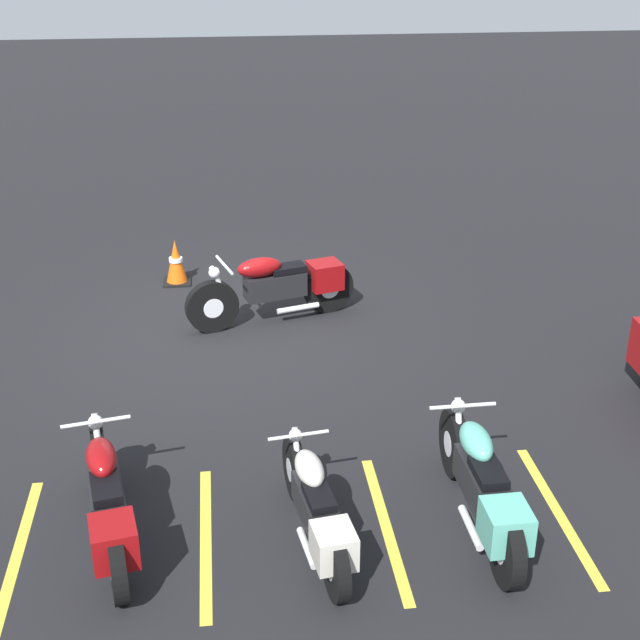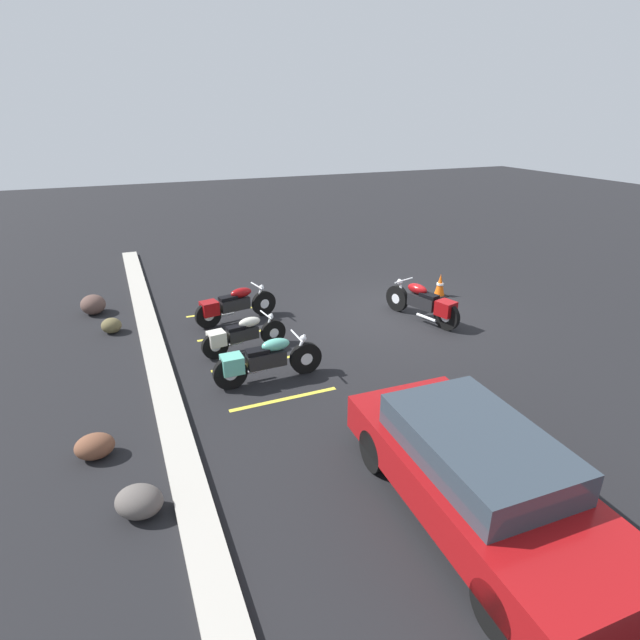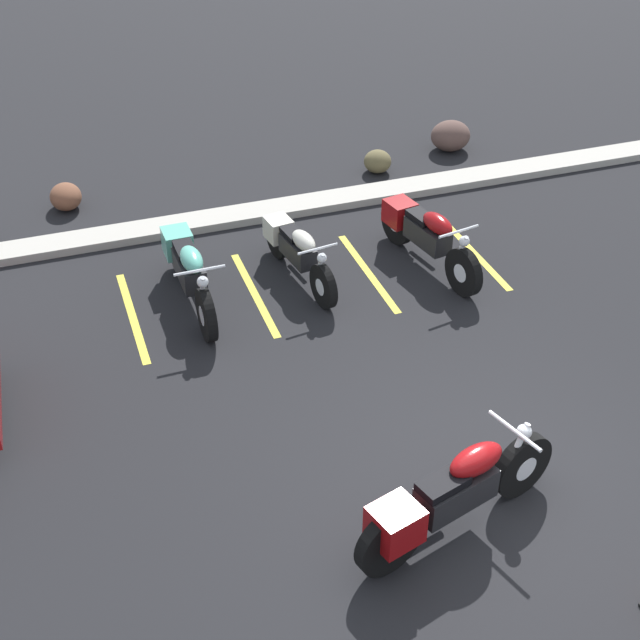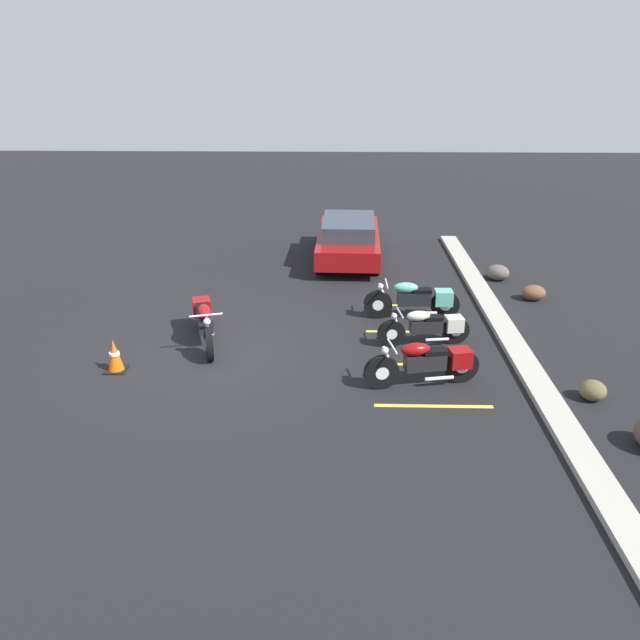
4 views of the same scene
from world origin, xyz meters
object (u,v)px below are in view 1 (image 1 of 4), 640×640
(parked_bike_0, at_px, (482,486))
(motorcycle_maroon_featured, at_px, (280,286))
(traffic_cone, at_px, (176,263))
(parked_bike_2, at_px, (107,502))
(parked_bike_1, at_px, (316,509))

(parked_bike_0, bearing_deg, motorcycle_maroon_featured, 15.74)
(motorcycle_maroon_featured, distance_m, traffic_cone, 2.07)
(parked_bike_0, height_order, traffic_cone, parked_bike_0)
(motorcycle_maroon_featured, xyz_separation_m, parked_bike_0, (-1.41, 4.70, -0.02))
(parked_bike_2, bearing_deg, parked_bike_0, -103.70)
(motorcycle_maroon_featured, height_order, parked_bike_0, motorcycle_maroon_featured)
(parked_bike_1, distance_m, traffic_cone, 6.42)
(motorcycle_maroon_featured, height_order, traffic_cone, motorcycle_maroon_featured)
(parked_bike_0, distance_m, traffic_cone, 6.81)
(motorcycle_maroon_featured, xyz_separation_m, parked_bike_2, (1.83, 4.54, -0.03))
(parked_bike_0, xyz_separation_m, parked_bike_1, (1.47, 0.08, -0.05))
(motorcycle_maroon_featured, xyz_separation_m, parked_bike_1, (0.07, 4.79, -0.08))
(parked_bike_1, xyz_separation_m, parked_bike_2, (1.77, -0.25, 0.04))
(parked_bike_2, distance_m, traffic_cone, 6.04)
(parked_bike_1, bearing_deg, traffic_cone, 4.20)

